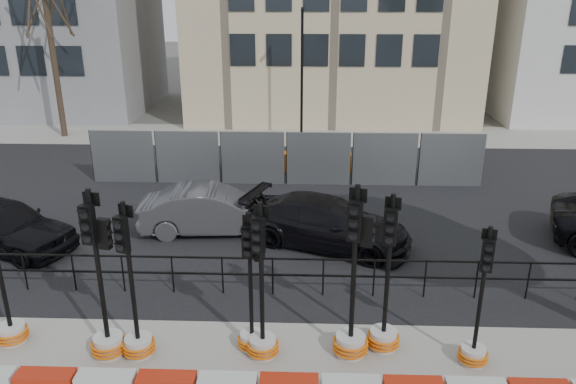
{
  "coord_description": "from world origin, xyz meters",
  "views": [
    {
      "loc": [
        0.78,
        -10.54,
        7.11
      ],
      "look_at": [
        0.3,
        3.0,
        1.98
      ],
      "focal_mm": 35.0,
      "sensor_mm": 36.0,
      "label": 1
    }
  ],
  "objects_px": {
    "traffic_signal_h": "(475,337)",
    "car_a": "(4,225)",
    "car_c": "(327,223)",
    "traffic_signal_a": "(8,314)",
    "traffic_signal_d": "(252,318)"
  },
  "relations": [
    {
      "from": "traffic_signal_a",
      "to": "car_c",
      "type": "height_order",
      "value": "traffic_signal_a"
    },
    {
      "from": "traffic_signal_h",
      "to": "car_a",
      "type": "distance_m",
      "value": 12.64
    },
    {
      "from": "traffic_signal_a",
      "to": "traffic_signal_h",
      "type": "height_order",
      "value": "traffic_signal_a"
    },
    {
      "from": "car_a",
      "to": "car_c",
      "type": "relative_size",
      "value": 0.89
    },
    {
      "from": "traffic_signal_d",
      "to": "traffic_signal_h",
      "type": "bearing_deg",
      "value": 3.98
    },
    {
      "from": "traffic_signal_h",
      "to": "car_a",
      "type": "bearing_deg",
      "value": 171.87
    },
    {
      "from": "traffic_signal_h",
      "to": "car_a",
      "type": "relative_size",
      "value": 0.64
    },
    {
      "from": "car_a",
      "to": "car_c",
      "type": "height_order",
      "value": "car_a"
    },
    {
      "from": "traffic_signal_d",
      "to": "traffic_signal_h",
      "type": "height_order",
      "value": "traffic_signal_d"
    },
    {
      "from": "traffic_signal_h",
      "to": "car_c",
      "type": "distance_m",
      "value": 5.88
    },
    {
      "from": "traffic_signal_a",
      "to": "traffic_signal_h",
      "type": "xyz_separation_m",
      "value": [
        9.42,
        -0.35,
        -0.08
      ]
    },
    {
      "from": "traffic_signal_a",
      "to": "car_a",
      "type": "bearing_deg",
      "value": 105.43
    },
    {
      "from": "traffic_signal_a",
      "to": "car_a",
      "type": "xyz_separation_m",
      "value": [
        -2.32,
        4.32,
        0.04
      ]
    },
    {
      "from": "car_c",
      "to": "traffic_signal_h",
      "type": "bearing_deg",
      "value": -131.37
    },
    {
      "from": "traffic_signal_d",
      "to": "car_a",
      "type": "relative_size",
      "value": 0.66
    }
  ]
}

